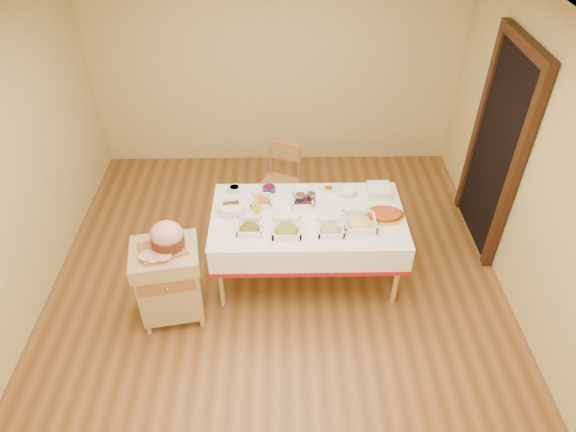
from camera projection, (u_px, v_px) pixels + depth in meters
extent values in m
plane|color=brown|center=(277.00, 294.00, 5.06)|extent=(5.00, 5.00, 0.00)
plane|color=white|center=(272.00, 29.00, 3.42)|extent=(5.00, 5.00, 0.00)
plane|color=tan|center=(275.00, 66.00, 6.18)|extent=(4.50, 0.00, 4.50)
plane|color=tan|center=(1.00, 190.00, 4.21)|extent=(0.00, 5.00, 5.00)
plane|color=tan|center=(545.00, 184.00, 4.27)|extent=(0.00, 5.00, 5.00)
cube|color=black|center=(496.00, 152.00, 5.13)|extent=(0.06, 0.90, 2.10)
cube|color=#331B10|center=(512.00, 181.00, 4.74)|extent=(0.08, 0.10, 2.10)
cube|color=#331B10|center=(479.00, 128.00, 5.51)|extent=(0.08, 0.10, 2.10)
cube|color=#331B10|center=(526.00, 44.00, 4.43)|extent=(0.08, 1.10, 0.10)
cube|color=tan|center=(308.00, 217.00, 4.83)|extent=(1.80, 1.00, 0.04)
cylinder|color=tan|center=(220.00, 278.00, 4.73)|extent=(0.05, 0.05, 0.71)
cylinder|color=tan|center=(227.00, 220.00, 5.39)|extent=(0.05, 0.05, 0.71)
cylinder|color=tan|center=(397.00, 276.00, 4.75)|extent=(0.05, 0.05, 0.71)
cylinder|color=tan|center=(383.00, 219.00, 5.41)|extent=(0.05, 0.05, 0.71)
cube|color=white|center=(308.00, 215.00, 4.82)|extent=(1.82, 1.02, 0.01)
cube|color=tan|center=(170.00, 285.00, 4.63)|extent=(0.60, 0.52, 0.58)
cube|color=tan|center=(164.00, 256.00, 4.40)|extent=(0.65, 0.57, 0.14)
cube|color=#996332|center=(163.00, 289.00, 4.33)|extent=(0.48, 0.09, 0.12)
sphere|color=gold|center=(162.00, 290.00, 4.32)|extent=(0.03, 0.03, 0.03)
cylinder|color=tan|center=(146.00, 326.00, 4.68)|extent=(0.05, 0.05, 0.10)
cylinder|color=tan|center=(154.00, 295.00, 4.98)|extent=(0.05, 0.05, 0.10)
cylinder|color=tan|center=(198.00, 326.00, 4.69)|extent=(0.05, 0.05, 0.10)
cylinder|color=tan|center=(203.00, 294.00, 4.99)|extent=(0.05, 0.05, 0.10)
cube|color=#996332|center=(279.00, 185.00, 5.73)|extent=(0.52, 0.50, 0.03)
cylinder|color=#996332|center=(260.00, 206.00, 5.80)|extent=(0.03, 0.03, 0.43)
cylinder|color=#996332|center=(271.00, 190.00, 6.05)|extent=(0.03, 0.03, 0.43)
cylinder|color=#996332|center=(288.00, 213.00, 5.71)|extent=(0.03, 0.03, 0.43)
cylinder|color=#996332|center=(299.00, 196.00, 5.96)|extent=(0.03, 0.03, 0.43)
cylinder|color=#996332|center=(270.00, 158.00, 5.77)|extent=(0.03, 0.03, 0.46)
cylinder|color=#996332|center=(299.00, 164.00, 5.68)|extent=(0.03, 0.03, 0.46)
cube|color=#996332|center=(285.00, 146.00, 5.60)|extent=(0.35, 0.16, 0.09)
cube|color=#996332|center=(163.00, 249.00, 4.35)|extent=(0.37, 0.29, 0.02)
ellipsoid|color=pink|center=(167.00, 234.00, 4.29)|extent=(0.28, 0.25, 0.24)
cylinder|color=#512512|center=(168.00, 240.00, 4.33)|extent=(0.28, 0.28, 0.09)
cube|color=silver|center=(154.00, 260.00, 4.22)|extent=(0.23, 0.10, 0.00)
cylinder|color=silver|center=(153.00, 251.00, 4.30)|extent=(0.27, 0.08, 0.01)
cube|color=white|center=(249.00, 230.00, 4.63)|extent=(0.23, 0.23, 0.01)
ellipsoid|color=#9B2E11|center=(249.00, 228.00, 4.62)|extent=(0.17, 0.17, 0.06)
cylinder|color=silver|center=(255.00, 229.00, 4.60)|extent=(0.14, 0.01, 0.10)
cube|color=white|center=(287.00, 232.00, 4.61)|extent=(0.26, 0.26, 0.02)
ellipsoid|color=#C48219|center=(287.00, 230.00, 4.60)|extent=(0.20, 0.20, 0.07)
cylinder|color=silver|center=(293.00, 231.00, 4.58)|extent=(0.15, 0.01, 0.11)
cube|color=white|center=(330.00, 231.00, 4.62)|extent=(0.23, 0.23, 0.01)
ellipsoid|color=tan|center=(331.00, 229.00, 4.61)|extent=(0.18, 0.18, 0.06)
cylinder|color=silver|center=(336.00, 231.00, 4.59)|extent=(0.13, 0.01, 0.09)
cube|color=white|center=(359.00, 225.00, 4.69)|extent=(0.29, 0.29, 0.02)
ellipsoid|color=#E7CC6D|center=(360.00, 223.00, 4.67)|extent=(0.22, 0.22, 0.08)
cylinder|color=silver|center=(367.00, 224.00, 4.65)|extent=(0.15, 0.01, 0.11)
cube|color=white|center=(262.00, 204.00, 4.94)|extent=(0.21, 0.21, 0.01)
ellipsoid|color=orange|center=(262.00, 202.00, 4.92)|extent=(0.16, 0.16, 0.06)
cylinder|color=silver|center=(266.00, 203.00, 4.90)|extent=(0.14, 0.01, 0.10)
cube|color=white|center=(302.00, 204.00, 4.93)|extent=(0.21, 0.21, 0.01)
ellipsoid|color=maroon|center=(303.00, 202.00, 4.92)|extent=(0.16, 0.16, 0.05)
cylinder|color=silver|center=(307.00, 203.00, 4.90)|extent=(0.14, 0.01, 0.10)
cylinder|color=white|center=(235.00, 189.00, 5.09)|extent=(0.12, 0.12, 0.05)
cylinder|color=black|center=(234.00, 188.00, 5.08)|extent=(0.09, 0.09, 0.02)
cylinder|color=navy|center=(269.00, 189.00, 5.09)|extent=(0.13, 0.13, 0.05)
cylinder|color=maroon|center=(269.00, 188.00, 5.08)|extent=(0.10, 0.10, 0.02)
cylinder|color=white|center=(328.00, 190.00, 5.08)|extent=(0.10, 0.10, 0.05)
cylinder|color=orange|center=(328.00, 188.00, 5.07)|extent=(0.08, 0.08, 0.02)
imported|color=white|center=(301.00, 190.00, 5.09)|extent=(0.20, 0.20, 0.04)
imported|color=white|center=(347.00, 191.00, 5.06)|extent=(0.18, 0.18, 0.05)
cylinder|color=silver|center=(300.00, 200.00, 4.91)|extent=(0.09, 0.09, 0.11)
cylinder|color=silver|center=(300.00, 195.00, 4.87)|extent=(0.09, 0.09, 0.01)
cylinder|color=black|center=(300.00, 201.00, 4.92)|extent=(0.07, 0.07, 0.08)
cylinder|color=silver|center=(311.00, 199.00, 4.93)|extent=(0.08, 0.08, 0.10)
cylinder|color=silver|center=(311.00, 194.00, 4.89)|extent=(0.09, 0.09, 0.01)
cylinder|color=black|center=(311.00, 200.00, 4.94)|extent=(0.07, 0.07, 0.07)
cylinder|color=yellow|center=(256.00, 207.00, 4.79)|extent=(0.06, 0.06, 0.15)
cone|color=yellow|center=(256.00, 199.00, 4.73)|extent=(0.04, 0.04, 0.04)
cylinder|color=white|center=(231.00, 208.00, 4.82)|extent=(0.25, 0.25, 0.09)
cube|color=white|center=(378.00, 194.00, 5.07)|extent=(0.22, 0.22, 0.01)
cube|color=white|center=(378.00, 193.00, 5.06)|extent=(0.22, 0.22, 0.01)
cube|color=white|center=(379.00, 191.00, 5.05)|extent=(0.22, 0.22, 0.01)
cube|color=white|center=(379.00, 190.00, 5.04)|extent=(0.22, 0.22, 0.01)
cube|color=white|center=(379.00, 189.00, 5.03)|extent=(0.22, 0.22, 0.01)
cube|color=white|center=(379.00, 188.00, 5.02)|extent=(0.22, 0.22, 0.01)
cube|color=white|center=(379.00, 187.00, 5.01)|extent=(0.22, 0.22, 0.01)
ellipsoid|color=gold|center=(384.00, 215.00, 4.78)|extent=(0.37, 0.26, 0.03)
ellipsoid|color=#B24413|center=(384.00, 214.00, 4.77)|extent=(0.31, 0.22, 0.04)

